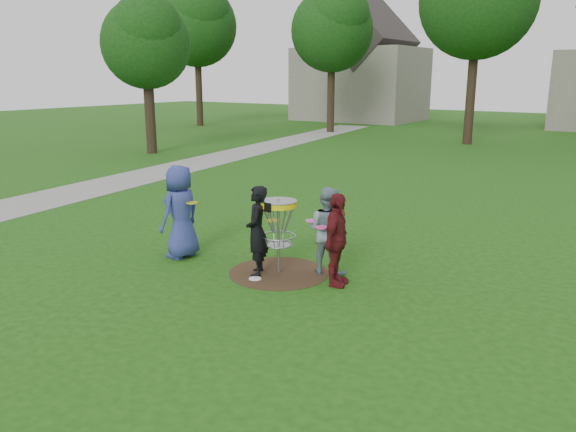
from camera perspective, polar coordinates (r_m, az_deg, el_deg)
The scene contains 11 objects.
ground at distance 10.21m, azimuth -0.94°, elevation -5.80°, with size 100.00×100.00×0.00m, color #19470F.
dirt_patch at distance 10.21m, azimuth -0.94°, elevation -5.77°, with size 1.80×1.80×0.01m, color #47331E.
concrete_path at distance 22.44m, azimuth -10.39°, elevation 5.01°, with size 2.20×40.00×0.02m, color #9E9E99.
player_blue at distance 11.04m, azimuth -10.86°, elevation 0.43°, with size 0.89×0.58×1.82m, color navy.
player_black at distance 9.91m, azimuth -3.17°, elevation -1.53°, with size 0.59×0.39×1.61m, color black.
player_grey at distance 10.02m, azimuth 4.00°, elevation -1.46°, with size 0.77×0.60×1.58m, color gray.
player_maroon at distance 9.42m, azimuth 4.95°, elevation -2.45°, with size 0.94×0.39×1.60m, color maroon.
disc_on_grass at distance 9.91m, azimuth -3.36°, elevation -6.39°, with size 0.22×0.22×0.02m, color white.
disc_golf_basket at distance 9.91m, azimuth -0.97°, elevation -0.24°, with size 0.66×0.67×1.38m.
held_discs at distance 10.00m, azimuth -1.59°, elevation -0.14°, with size 2.92×0.81×0.17m.
tree_row at distance 29.12m, azimuth 25.01°, elevation 18.26°, with size 51.20×17.42×9.90m.
Camera 1 is at (5.47, -7.88, 3.48)m, focal length 35.00 mm.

